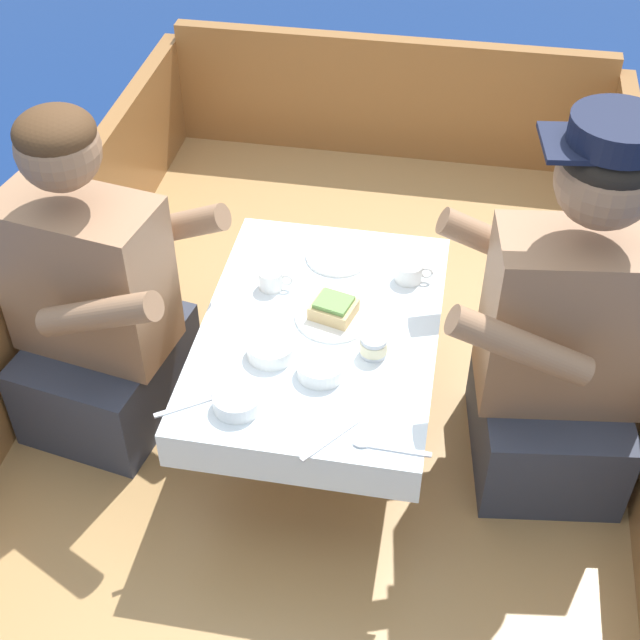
{
  "coord_description": "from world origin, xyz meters",
  "views": [
    {
      "loc": [
        0.29,
        -1.74,
        2.25
      ],
      "look_at": [
        0.0,
        -0.12,
        0.78
      ],
      "focal_mm": 50.0,
      "sensor_mm": 36.0,
      "label": 1
    }
  ],
  "objects_px": {
    "person_port": "(95,307)",
    "tin_can": "(374,346)",
    "person_starboard": "(564,340)",
    "sandwich": "(334,308)",
    "coffee_cup_starboard": "(271,279)",
    "coffee_cup_port": "(409,271)"
  },
  "relations": [
    {
      "from": "person_port",
      "to": "tin_can",
      "type": "height_order",
      "value": "person_port"
    },
    {
      "from": "person_starboard",
      "to": "sandwich",
      "type": "distance_m",
      "value": 0.57
    },
    {
      "from": "person_starboard",
      "to": "tin_can",
      "type": "bearing_deg",
      "value": 5.56
    },
    {
      "from": "person_starboard",
      "to": "sandwich",
      "type": "xyz_separation_m",
      "value": [
        -0.57,
        0.01,
        0.01
      ]
    },
    {
      "from": "sandwich",
      "to": "tin_can",
      "type": "distance_m",
      "value": 0.16
    },
    {
      "from": "person_starboard",
      "to": "coffee_cup_starboard",
      "type": "distance_m",
      "value": 0.75
    },
    {
      "from": "coffee_cup_starboard",
      "to": "tin_can",
      "type": "distance_m",
      "value": 0.36
    },
    {
      "from": "person_port",
      "to": "coffee_cup_port",
      "type": "distance_m",
      "value": 0.83
    },
    {
      "from": "coffee_cup_starboard",
      "to": "person_port",
      "type": "bearing_deg",
      "value": -163.51
    },
    {
      "from": "sandwich",
      "to": "coffee_cup_starboard",
      "type": "relative_size",
      "value": 1.35
    },
    {
      "from": "sandwich",
      "to": "coffee_cup_port",
      "type": "relative_size",
      "value": 1.23
    },
    {
      "from": "coffee_cup_port",
      "to": "coffee_cup_starboard",
      "type": "height_order",
      "value": "coffee_cup_starboard"
    },
    {
      "from": "coffee_cup_port",
      "to": "tin_can",
      "type": "height_order",
      "value": "tin_can"
    },
    {
      "from": "tin_can",
      "to": "sandwich",
      "type": "bearing_deg",
      "value": 135.64
    },
    {
      "from": "person_starboard",
      "to": "tin_can",
      "type": "xyz_separation_m",
      "value": [
        -0.45,
        -0.1,
        0.0
      ]
    },
    {
      "from": "person_port",
      "to": "sandwich",
      "type": "xyz_separation_m",
      "value": [
        0.62,
        0.04,
        0.06
      ]
    },
    {
      "from": "coffee_cup_port",
      "to": "person_port",
      "type": "bearing_deg",
      "value": -164.05
    },
    {
      "from": "person_starboard",
      "to": "person_port",
      "type": "bearing_deg",
      "value": -6.0
    },
    {
      "from": "sandwich",
      "to": "coffee_cup_port",
      "type": "height_order",
      "value": "sandwich"
    },
    {
      "from": "coffee_cup_port",
      "to": "coffee_cup_starboard",
      "type": "xyz_separation_m",
      "value": [
        -0.35,
        -0.1,
        0.0
      ]
    },
    {
      "from": "person_port",
      "to": "sandwich",
      "type": "bearing_deg",
      "value": 13.85
    },
    {
      "from": "person_starboard",
      "to": "coffee_cup_port",
      "type": "xyz_separation_m",
      "value": [
        -0.4,
        0.2,
        0.0
      ]
    }
  ]
}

